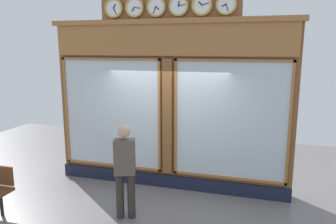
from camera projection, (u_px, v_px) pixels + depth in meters
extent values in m
cube|color=brown|center=(170.00, 108.00, 6.90)|extent=(5.02, 0.30, 3.43)
cube|color=#191E33|center=(168.00, 181.00, 7.05)|extent=(5.02, 0.08, 0.28)
cube|color=#A56936|center=(167.00, 40.00, 6.45)|extent=(4.92, 0.08, 0.62)
cube|color=#A56936|center=(168.00, 21.00, 6.40)|extent=(5.12, 0.20, 0.10)
cube|color=silver|center=(230.00, 121.00, 6.43)|extent=(2.16, 0.02, 2.31)
cube|color=#A56936|center=(232.00, 60.00, 6.18)|extent=(2.26, 0.04, 0.05)
cube|color=#A56936|center=(228.00, 178.00, 6.64)|extent=(2.26, 0.04, 0.05)
cube|color=#A56936|center=(290.00, 125.00, 6.11)|extent=(0.05, 0.04, 2.41)
cube|color=#A56936|center=(176.00, 118.00, 6.71)|extent=(0.05, 0.04, 2.41)
cube|color=silver|center=(111.00, 114.00, 7.13)|extent=(2.16, 0.02, 2.31)
cube|color=#A56936|center=(109.00, 59.00, 6.88)|extent=(2.26, 0.04, 0.05)
cube|color=#A56936|center=(113.00, 165.00, 7.34)|extent=(2.26, 0.04, 0.05)
cube|color=#A56936|center=(67.00, 111.00, 7.41)|extent=(0.05, 0.04, 2.41)
cube|color=#A56936|center=(159.00, 117.00, 6.81)|extent=(0.05, 0.04, 2.41)
cube|color=brown|center=(168.00, 117.00, 6.77)|extent=(0.20, 0.10, 2.41)
cube|color=brown|center=(168.00, 7.00, 6.38)|extent=(2.85, 0.06, 0.59)
cylinder|color=white|center=(226.00, 4.00, 6.00)|extent=(0.32, 0.02, 0.32)
torus|color=gold|center=(226.00, 4.00, 5.99)|extent=(0.39, 0.04, 0.39)
cube|color=black|center=(224.00, 5.00, 6.00)|extent=(0.09, 0.01, 0.05)
cube|color=black|center=(227.00, 8.00, 5.99)|extent=(0.06, 0.01, 0.13)
sphere|color=black|center=(226.00, 4.00, 5.98)|extent=(0.02, 0.02, 0.02)
cylinder|color=white|center=(202.00, 5.00, 6.12)|extent=(0.32, 0.02, 0.32)
torus|color=gold|center=(202.00, 5.00, 6.12)|extent=(0.40, 0.05, 0.40)
cube|color=black|center=(200.00, 3.00, 6.11)|extent=(0.07, 0.01, 0.08)
cube|color=black|center=(205.00, 4.00, 6.08)|extent=(0.13, 0.01, 0.04)
sphere|color=black|center=(202.00, 5.00, 6.10)|extent=(0.02, 0.02, 0.02)
cylinder|color=white|center=(178.00, 6.00, 6.24)|extent=(0.32, 0.02, 0.32)
torus|color=gold|center=(178.00, 6.00, 6.24)|extent=(0.39, 0.04, 0.39)
cube|color=black|center=(179.00, 3.00, 6.22)|extent=(0.03, 0.01, 0.09)
cube|color=black|center=(182.00, 5.00, 6.21)|extent=(0.14, 0.01, 0.03)
sphere|color=black|center=(178.00, 6.00, 6.23)|extent=(0.02, 0.02, 0.02)
cylinder|color=white|center=(156.00, 7.00, 6.37)|extent=(0.32, 0.02, 0.32)
torus|color=gold|center=(156.00, 7.00, 6.36)|extent=(0.39, 0.05, 0.39)
cube|color=black|center=(157.00, 8.00, 6.35)|extent=(0.08, 0.01, 0.07)
cube|color=black|center=(155.00, 10.00, 6.37)|extent=(0.06, 0.01, 0.13)
sphere|color=black|center=(156.00, 7.00, 6.35)|extent=(0.02, 0.02, 0.02)
cylinder|color=white|center=(134.00, 7.00, 6.49)|extent=(0.32, 0.02, 0.32)
torus|color=gold|center=(134.00, 7.00, 6.49)|extent=(0.39, 0.05, 0.39)
cube|color=black|center=(133.00, 9.00, 6.49)|extent=(0.06, 0.01, 0.08)
cube|color=black|center=(137.00, 8.00, 6.46)|extent=(0.14, 0.01, 0.03)
sphere|color=black|center=(134.00, 7.00, 6.47)|extent=(0.02, 0.02, 0.02)
cylinder|color=white|center=(114.00, 8.00, 6.61)|extent=(0.32, 0.02, 0.32)
torus|color=gold|center=(114.00, 8.00, 6.61)|extent=(0.40, 0.05, 0.40)
cube|color=black|center=(114.00, 6.00, 6.59)|extent=(0.06, 0.01, 0.08)
cube|color=black|center=(115.00, 11.00, 6.60)|extent=(0.07, 0.01, 0.13)
sphere|color=black|center=(113.00, 8.00, 6.60)|extent=(0.02, 0.02, 0.02)
cylinder|color=#312A24|center=(120.00, 196.00, 5.75)|extent=(0.14, 0.14, 0.82)
cylinder|color=#312A24|center=(131.00, 196.00, 5.76)|extent=(0.14, 0.14, 0.82)
cube|color=brown|center=(125.00, 157.00, 5.62)|extent=(0.41, 0.32, 0.62)
sphere|color=tan|center=(124.00, 131.00, 5.53)|extent=(0.22, 0.22, 0.22)
cylinder|color=black|center=(1.00, 204.00, 5.86)|extent=(0.06, 0.06, 0.45)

